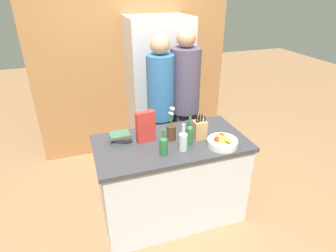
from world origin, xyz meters
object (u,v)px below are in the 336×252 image
(knife_block, at_px, (200,129))
(person_at_sink, at_px, (161,104))
(fruit_bowl, at_px, (222,141))
(bottle_vinegar, at_px, (190,134))
(flower_vase, at_px, (171,131))
(cereal_box, at_px, (146,127))
(bottle_wine, at_px, (164,145))
(coffee_mug, at_px, (192,125))
(book_stack, at_px, (120,137))
(bottle_oil, at_px, (183,140))
(refrigerator, at_px, (159,92))
(person_in_blue, at_px, (185,98))

(knife_block, xyz_separation_m, person_at_sink, (-0.19, 0.64, 0.04))
(fruit_bowl, relative_size, bottle_vinegar, 0.98)
(flower_vase, distance_m, person_at_sink, 0.58)
(flower_vase, height_order, cereal_box, flower_vase)
(knife_block, distance_m, cereal_box, 0.52)
(fruit_bowl, distance_m, bottle_wine, 0.56)
(flower_vase, distance_m, cereal_box, 0.25)
(knife_block, relative_size, person_at_sink, 0.15)
(coffee_mug, xyz_separation_m, bottle_wine, (-0.43, -0.38, 0.05))
(book_stack, relative_size, bottle_oil, 0.83)
(fruit_bowl, distance_m, bottle_oil, 0.38)
(refrigerator, height_order, fruit_bowl, refrigerator)
(bottle_wine, bearing_deg, cereal_box, 106.94)
(book_stack, relative_size, bottle_wine, 0.86)
(bottle_oil, xyz_separation_m, bottle_wine, (-0.19, -0.02, -0.00))
(coffee_mug, xyz_separation_m, person_in_blue, (0.11, 0.47, 0.10))
(cereal_box, distance_m, bottle_oil, 0.38)
(coffee_mug, bearing_deg, person_at_sink, 115.08)
(refrigerator, bearing_deg, book_stack, -124.09)
(cereal_box, xyz_separation_m, bottle_wine, (0.09, -0.28, -0.05))
(cereal_box, bearing_deg, fruit_bowl, -25.69)
(bottle_wine, xyz_separation_m, person_at_sink, (0.23, 0.81, 0.04))
(knife_block, bearing_deg, bottle_wine, -157.73)
(refrigerator, xyz_separation_m, book_stack, (-0.71, -1.04, -0.02))
(refrigerator, xyz_separation_m, cereal_box, (-0.47, -1.11, 0.09))
(coffee_mug, distance_m, person_in_blue, 0.50)
(fruit_bowl, relative_size, bottle_wine, 1.13)
(coffee_mug, bearing_deg, flower_vase, -151.55)
(book_stack, distance_m, bottle_vinegar, 0.66)
(refrigerator, height_order, book_stack, refrigerator)
(fruit_bowl, height_order, bottle_wine, bottle_wine)
(knife_block, distance_m, person_at_sink, 0.66)
(refrigerator, height_order, person_in_blue, refrigerator)
(cereal_box, height_order, bottle_wine, cereal_box)
(fruit_bowl, relative_size, person_at_sink, 0.16)
(cereal_box, height_order, bottle_oil, cereal_box)
(fruit_bowl, xyz_separation_m, flower_vase, (-0.40, 0.26, 0.05))
(cereal_box, relative_size, person_at_sink, 0.17)
(refrigerator, xyz_separation_m, bottle_oil, (-0.20, -1.38, 0.04))
(fruit_bowl, bearing_deg, cereal_box, 154.31)
(bottle_vinegar, distance_m, person_at_sink, 0.72)
(person_at_sink, distance_m, person_in_blue, 0.31)
(fruit_bowl, bearing_deg, bottle_vinegar, 158.20)
(fruit_bowl, distance_m, person_at_sink, 0.90)
(refrigerator, bearing_deg, person_at_sink, -105.15)
(person_at_sink, bearing_deg, bottle_oil, -120.90)
(fruit_bowl, relative_size, flower_vase, 0.84)
(coffee_mug, relative_size, person_at_sink, 0.06)
(fruit_bowl, height_order, flower_vase, flower_vase)
(knife_block, bearing_deg, coffee_mug, 87.75)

